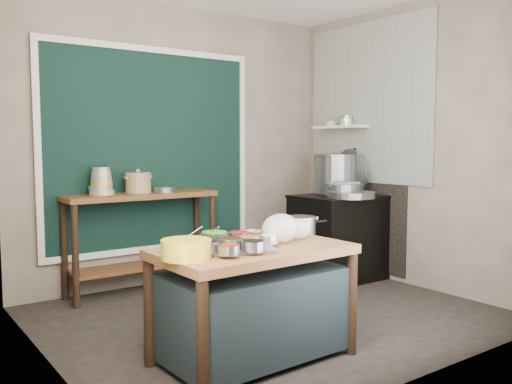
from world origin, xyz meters
TOP-DOWN VIEW (x-y plane):
  - floor at (0.00, 0.00)m, footprint 3.50×3.00m
  - back_wall at (0.00, 1.51)m, footprint 3.50×0.02m
  - left_wall at (-1.76, 0.00)m, footprint 0.02×3.00m
  - right_wall at (1.76, 0.00)m, footprint 0.02×3.00m
  - curtain_panel at (-0.35, 1.47)m, footprint 2.10×0.02m
  - curtain_frame at (-0.35, 1.46)m, footprint 2.22×0.03m
  - tile_panel at (1.74, 0.55)m, footprint 0.02×1.70m
  - soot_patch at (1.74, 0.65)m, footprint 0.01×1.30m
  - wall_shelf at (1.63, 0.85)m, footprint 0.22×0.70m
  - prep_table at (-0.65, -0.69)m, footprint 1.27×0.75m
  - back_counter at (-0.55, 1.28)m, footprint 1.45×0.40m
  - stove_block at (1.35, 0.55)m, footprint 0.90×0.68m
  - stove_top at (1.35, 0.55)m, footprint 0.92×0.69m
  - condiment_tray at (-0.82, -0.70)m, footprint 0.60×0.53m
  - condiment_bowls at (-0.84, -0.68)m, footprint 0.62×0.51m
  - yellow_basin at (-1.17, -0.75)m, footprint 0.37×0.37m
  - saucepan at (-0.06, -0.47)m, footprint 0.24×0.24m
  - plastic_bag_a at (-0.42, -0.67)m, footprint 0.27×0.23m
  - plastic_bag_b at (-0.23, -0.63)m, footprint 0.24×0.22m
  - bowl_stack at (-0.92, 1.32)m, footprint 0.23×0.23m
  - utensil_cup at (-0.91, 1.29)m, footprint 0.19×0.19m
  - ceramic_crock at (-0.57, 1.30)m, footprint 0.31×0.31m
  - wide_bowl at (-0.34, 1.22)m, footprint 0.25×0.25m
  - stock_pot at (1.48, 0.73)m, footprint 0.65×0.65m
  - pot_lid at (1.57, 0.59)m, footprint 0.21×0.51m
  - steamer at (1.30, 0.44)m, footprint 0.47×0.47m
  - green_cloth at (1.30, 0.44)m, footprint 0.24×0.19m
  - shallow_pan at (1.24, 0.29)m, footprint 0.53×0.53m
  - shelf_bowl_stack at (1.63, 0.76)m, footprint 0.13×0.13m
  - shelf_bowl_green at (1.63, 1.00)m, footprint 0.15×0.15m

SIDE VIEW (x-z plane):
  - floor at x=0.00m, z-range -0.02..0.00m
  - prep_table at x=-0.65m, z-range 0.00..0.75m
  - stove_block at x=1.35m, z-range 0.00..0.85m
  - back_counter at x=-0.55m, z-range 0.00..0.95m
  - soot_patch at x=1.74m, z-range 0.05..1.35m
  - condiment_tray at x=-0.82m, z-range 0.75..0.77m
  - condiment_bowls at x=-0.84m, z-range 0.77..0.84m
  - yellow_basin at x=-1.17m, z-range 0.75..0.86m
  - saucepan at x=-0.06m, z-range 0.75..0.88m
  - plastic_bag_b at x=-0.23m, z-range 0.75..0.89m
  - plastic_bag_a at x=-0.42m, z-range 0.75..0.95m
  - stove_top at x=1.35m, z-range 0.85..0.88m
  - shallow_pan at x=1.24m, z-range 0.88..0.94m
  - steamer at x=1.30m, z-range 0.88..1.01m
  - wide_bowl at x=-0.34m, z-range 0.95..1.00m
  - utensil_cup at x=-0.91m, z-range 0.95..1.04m
  - green_cloth at x=1.30m, z-range 1.01..1.03m
  - ceramic_crock at x=-0.57m, z-range 0.95..1.12m
  - bowl_stack at x=-0.92m, z-range 0.93..1.19m
  - stock_pot at x=1.48m, z-range 0.88..1.30m
  - pot_lid at x=1.57m, z-range 0.88..1.36m
  - curtain_panel at x=-0.35m, z-range 0.40..2.30m
  - curtain_frame at x=-0.35m, z-range 0.34..2.36m
  - back_wall at x=0.00m, z-range 0.00..2.80m
  - left_wall at x=-1.76m, z-range 0.00..2.80m
  - right_wall at x=1.76m, z-range 0.00..2.80m
  - wall_shelf at x=1.63m, z-range 1.59..1.61m
  - shelf_bowl_green at x=1.63m, z-range 1.61..1.67m
  - shelf_bowl_stack at x=1.63m, z-range 1.61..1.72m
  - tile_panel at x=1.74m, z-range 1.00..2.70m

